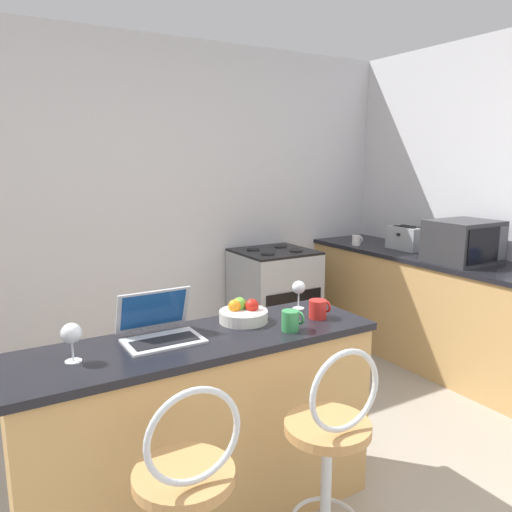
% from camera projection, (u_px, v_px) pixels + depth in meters
% --- Properties ---
extents(wall_back, '(12.00, 0.06, 2.60)m').
position_uv_depth(wall_back, '(147.00, 205.00, 3.99)').
color(wall_back, silver).
rests_on(wall_back, ground_plane).
extents(breakfast_bar, '(1.61, 0.49, 0.89)m').
position_uv_depth(breakfast_bar, '(203.00, 431.00, 2.26)').
color(breakfast_bar, tan).
rests_on(breakfast_bar, ground_plane).
extents(counter_right, '(0.65, 3.14, 0.89)m').
position_uv_depth(counter_right, '(470.00, 321.00, 3.80)').
color(counter_right, tan).
rests_on(counter_right, ground_plane).
extents(bar_stool_far, '(0.40, 0.40, 0.98)m').
position_uv_depth(bar_stool_far, '(329.00, 470.00, 1.96)').
color(bar_stool_far, silver).
rests_on(bar_stool_far, ground_plane).
extents(laptop, '(0.33, 0.26, 0.21)m').
position_uv_depth(laptop, '(159.00, 327.00, 2.15)').
color(laptop, '#B7BABF').
rests_on(laptop, breakfast_bar).
extents(microwave, '(0.49, 0.41, 0.32)m').
position_uv_depth(microwave, '(463.00, 241.00, 3.75)').
color(microwave, '#2D2D30').
rests_on(microwave, counter_right).
extents(toaster, '(0.22, 0.32, 0.20)m').
position_uv_depth(toaster, '(407.00, 238.00, 4.30)').
color(toaster, '#9EA3A8').
rests_on(toaster, counter_right).
extents(stove_range, '(0.63, 0.61, 0.90)m').
position_uv_depth(stove_range, '(274.00, 301.00, 4.35)').
color(stove_range, '#9EA3A8').
rests_on(stove_range, ground_plane).
extents(wine_glass_short, '(0.08, 0.08, 0.16)m').
position_uv_depth(wine_glass_short, '(71.00, 334.00, 1.89)').
color(wine_glass_short, silver).
rests_on(wine_glass_short, breakfast_bar).
extents(mug_red, '(0.10, 0.09, 0.09)m').
position_uv_depth(mug_red, '(318.00, 309.00, 2.43)').
color(mug_red, red).
rests_on(mug_red, breakfast_bar).
extents(wine_glass_tall, '(0.07, 0.07, 0.15)m').
position_uv_depth(wine_glass_tall, '(299.00, 289.00, 2.57)').
color(wine_glass_tall, silver).
rests_on(wine_glass_tall, breakfast_bar).
extents(fruit_bowl, '(0.23, 0.23, 0.11)m').
position_uv_depth(fruit_bowl, '(243.00, 314.00, 2.38)').
color(fruit_bowl, silver).
rests_on(fruit_bowl, breakfast_bar).
extents(mug_green, '(0.10, 0.08, 0.09)m').
position_uv_depth(mug_green, '(291.00, 321.00, 2.25)').
color(mug_green, '#338447').
rests_on(mug_green, breakfast_bar).
extents(mug_white, '(0.09, 0.08, 0.09)m').
position_uv_depth(mug_white, '(357.00, 240.00, 4.51)').
color(mug_white, white).
rests_on(mug_white, counter_right).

